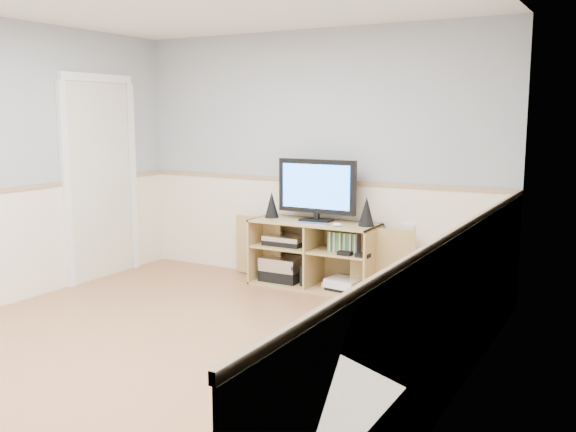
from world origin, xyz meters
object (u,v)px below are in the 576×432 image
object	(u,v)px
game_consoles	(343,284)
keyboard	(313,224)
monitor	(317,188)
media_cabinet	(317,253)

from	to	relation	value
game_consoles	keyboard	bearing A→B (deg)	-154.33
monitor	game_consoles	bearing A→B (deg)	-10.63
keyboard	media_cabinet	bearing A→B (deg)	99.28
monitor	keyboard	bearing A→B (deg)	-72.70
media_cabinet	keyboard	xyz separation A→B (m)	(0.06, -0.20, 0.32)
media_cabinet	monitor	world-z (taller)	monitor
monitor	keyboard	size ratio (longest dim) A/B	2.78
media_cabinet	monitor	distance (m)	0.64
monitor	media_cabinet	bearing A→B (deg)	90.00
monitor	keyboard	xyz separation A→B (m)	(0.06, -0.19, -0.32)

